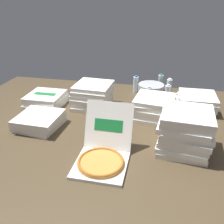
# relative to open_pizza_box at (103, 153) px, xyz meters

# --- Properties ---
(ground_plane) EXTENTS (3.20, 2.40, 0.02)m
(ground_plane) POSITION_rel_open_pizza_box_xyz_m (-0.06, 0.39, -0.08)
(ground_plane) COLOR #4C3D28
(open_pizza_box) EXTENTS (0.36, 0.51, 0.35)m
(open_pizza_box) POSITION_rel_open_pizza_box_xyz_m (0.00, 0.00, 0.00)
(open_pizza_box) COLOR white
(open_pizza_box) RESTS_ON ground_plane
(pizza_stack_left_mid) EXTENTS (0.38, 0.39, 0.12)m
(pizza_stack_left_mid) POSITION_rel_open_pizza_box_xyz_m (-0.82, 0.79, -0.01)
(pizza_stack_left_mid) COLOR white
(pizza_stack_left_mid) RESTS_ON ground_plane
(pizza_stack_right_near) EXTENTS (0.39, 0.39, 0.16)m
(pizza_stack_right_near) POSITION_rel_open_pizza_box_xyz_m (0.71, 1.00, 0.01)
(pizza_stack_right_near) COLOR white
(pizza_stack_right_near) RESTS_ON ground_plane
(pizza_stack_right_far) EXTENTS (0.40, 0.40, 0.12)m
(pizza_stack_right_far) POSITION_rel_open_pizza_box_xyz_m (-0.67, 0.35, -0.01)
(pizza_stack_right_far) COLOR white
(pizza_stack_right_far) RESTS_ON ground_plane
(pizza_stack_left_near) EXTENTS (0.41, 0.41, 0.20)m
(pizza_stack_left_near) POSITION_rel_open_pizza_box_xyz_m (0.32, 0.75, 0.03)
(pizza_stack_left_near) COLOR white
(pizza_stack_left_near) RESTS_ON ground_plane
(pizza_stack_left_far) EXTENTS (0.39, 0.40, 0.24)m
(pizza_stack_left_far) POSITION_rel_open_pizza_box_xyz_m (-0.33, 0.86, 0.05)
(pizza_stack_left_far) COLOR white
(pizza_stack_left_far) RESTS_ON ground_plane
(pizza_stack_center_near) EXTENTS (0.42, 0.41, 0.32)m
(pizza_stack_center_near) POSITION_rel_open_pizza_box_xyz_m (0.56, 0.26, 0.09)
(pizza_stack_center_near) COLOR white
(pizza_stack_center_near) RESTS_ON ground_plane
(ice_bucket) EXTENTS (0.29, 0.29, 0.14)m
(ice_bucket) POSITION_rel_open_pizza_box_xyz_m (0.24, 1.27, 0.00)
(ice_bucket) COLOR #B7BABF
(ice_bucket) RESTS_ON ground_plane
(water_bottle_0) EXTENTS (0.06, 0.06, 0.20)m
(water_bottle_0) POSITION_rel_open_pizza_box_xyz_m (0.23, 1.03, 0.03)
(water_bottle_0) COLOR silver
(water_bottle_0) RESTS_ON ground_plane
(water_bottle_1) EXTENTS (0.06, 0.06, 0.20)m
(water_bottle_1) POSITION_rel_open_pizza_box_xyz_m (0.34, 1.48, 0.03)
(water_bottle_1) COLOR silver
(water_bottle_1) RESTS_ON ground_plane
(water_bottle_2) EXTENTS (0.06, 0.06, 0.20)m
(water_bottle_2) POSITION_rel_open_pizza_box_xyz_m (0.06, 1.35, 0.03)
(water_bottle_2) COLOR white
(water_bottle_2) RESTS_ON ground_plane
(water_bottle_3) EXTENTS (0.06, 0.06, 0.20)m
(water_bottle_3) POSITION_rel_open_pizza_box_xyz_m (0.43, 1.13, 0.03)
(water_bottle_3) COLOR white
(water_bottle_3) RESTS_ON ground_plane
(water_bottle_4) EXTENTS (0.06, 0.06, 0.20)m
(water_bottle_4) POSITION_rel_open_pizza_box_xyz_m (0.44, 1.33, 0.03)
(water_bottle_4) COLOR white
(water_bottle_4) RESTS_ON ground_plane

